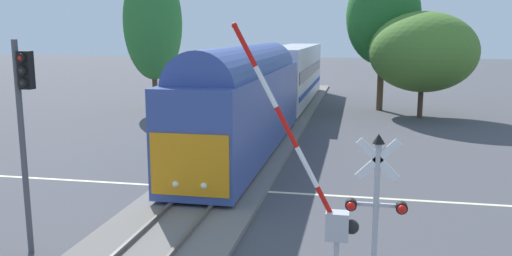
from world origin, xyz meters
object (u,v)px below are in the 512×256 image
(oak_far_right, at_px, (423,52))
(traffic_signal_median, at_px, (24,114))
(crossing_gate_near, at_px, (326,202))
(oak_behind_train, at_px, (153,23))
(crossing_signal_mast, at_px, (376,201))
(elm_centre_background, at_px, (383,16))
(commuter_train, at_px, (274,83))

(oak_far_right, bearing_deg, traffic_signal_median, -116.16)
(crossing_gate_near, bearing_deg, traffic_signal_median, 179.32)
(crossing_gate_near, relative_size, oak_behind_train, 0.56)
(crossing_signal_mast, distance_m, oak_behind_train, 31.90)
(traffic_signal_median, bearing_deg, elm_centre_background, 70.82)
(crossing_signal_mast, bearing_deg, crossing_gate_near, 147.69)
(commuter_train, relative_size, elm_centre_background, 3.49)
(oak_behind_train, bearing_deg, crossing_signal_mast, -59.23)
(crossing_signal_mast, xyz_separation_m, elm_centre_background, (1.18, 30.71, 4.89))
(commuter_train, relative_size, oak_behind_train, 3.44)
(traffic_signal_median, xyz_separation_m, oak_far_right, (13.14, 26.75, 0.75))
(traffic_signal_median, distance_m, oak_behind_train, 27.36)
(crossing_signal_mast, bearing_deg, elm_centre_background, 87.80)
(crossing_gate_near, xyz_separation_m, crossing_signal_mast, (1.16, -0.73, 0.34))
(crossing_signal_mast, distance_m, elm_centre_background, 31.12)
(oak_behind_train, bearing_deg, oak_far_right, 1.26)
(commuter_train, height_order, crossing_gate_near, crossing_gate_near)
(crossing_signal_mast, height_order, elm_centre_background, elm_centre_background)
(commuter_train, bearing_deg, oak_behind_train, 156.07)
(commuter_train, xyz_separation_m, crossing_signal_mast, (5.97, -22.62, -0.41))
(traffic_signal_median, height_order, oak_far_right, oak_far_right)
(crossing_signal_mast, height_order, oak_far_right, oak_far_right)
(commuter_train, bearing_deg, traffic_signal_median, -98.49)
(traffic_signal_median, distance_m, oak_far_right, 29.82)
(crossing_signal_mast, bearing_deg, oak_far_right, 81.90)
(elm_centre_background, bearing_deg, commuter_train, -131.43)
(crossing_gate_near, xyz_separation_m, elm_centre_background, (2.34, 29.98, 5.24))
(traffic_signal_median, bearing_deg, crossing_gate_near, -0.68)
(commuter_train, relative_size, oak_far_right, 5.08)
(elm_centre_background, bearing_deg, crossing_gate_near, -94.46)
(crossing_gate_near, bearing_deg, elm_centre_background, 85.54)
(crossing_gate_near, height_order, oak_far_right, oak_far_right)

